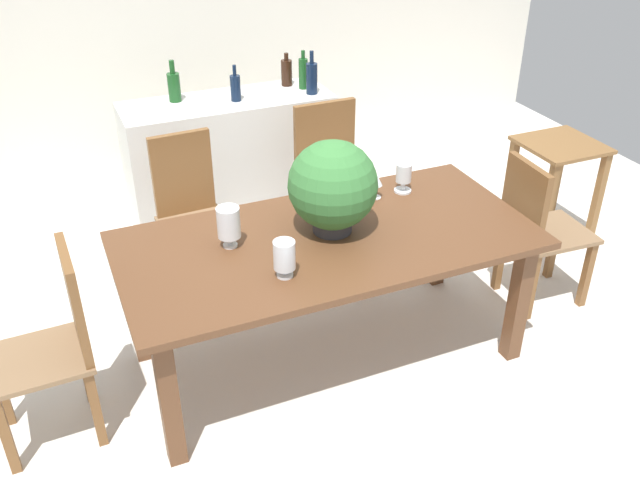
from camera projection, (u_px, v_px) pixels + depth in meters
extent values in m
plane|color=silver|center=(323.00, 350.00, 3.89)|extent=(7.04, 7.04, 0.00)
cube|color=silver|center=(188.00, 14.00, 5.27)|extent=(6.40, 0.10, 2.60)
cube|color=brown|center=(328.00, 240.00, 3.46)|extent=(2.08, 1.01, 0.04)
cube|color=brown|center=(169.00, 401.00, 3.03)|extent=(0.08, 0.08, 0.73)
cube|color=brown|center=(518.00, 302.00, 3.67)|extent=(0.08, 0.08, 0.73)
cube|color=brown|center=(136.00, 303.00, 3.66)|extent=(0.08, 0.08, 0.73)
cube|color=brown|center=(439.00, 232.00, 4.29)|extent=(0.08, 0.08, 0.73)
cube|color=brown|center=(1.00, 388.00, 3.30)|extent=(0.05, 0.05, 0.45)
cube|color=brown|center=(6.00, 435.00, 3.05)|extent=(0.05, 0.05, 0.45)
cube|color=brown|center=(85.00, 365.00, 3.44)|extent=(0.05, 0.05, 0.45)
cube|color=brown|center=(96.00, 408.00, 3.19)|extent=(0.05, 0.05, 0.45)
cube|color=olive|center=(37.00, 360.00, 3.13)|extent=(0.47, 0.42, 0.03)
cube|color=brown|center=(75.00, 300.00, 3.07)|extent=(0.05, 0.37, 0.50)
cube|color=brown|center=(323.00, 250.00, 4.38)|extent=(0.04, 0.04, 0.45)
cube|color=brown|center=(376.00, 238.00, 4.51)|extent=(0.04, 0.04, 0.45)
cube|color=brown|center=(300.00, 222.00, 4.69)|extent=(0.04, 0.04, 0.45)
cube|color=brown|center=(350.00, 211.00, 4.82)|extent=(0.04, 0.04, 0.45)
cube|color=olive|center=(338.00, 198.00, 4.48)|extent=(0.46, 0.47, 0.03)
cube|color=brown|center=(325.00, 144.00, 4.49)|extent=(0.42, 0.04, 0.57)
cube|color=brown|center=(587.00, 274.00, 4.14)|extent=(0.05, 0.05, 0.45)
cube|color=brown|center=(553.00, 247.00, 4.41)|extent=(0.05, 0.05, 0.45)
cube|color=brown|center=(531.00, 287.00, 4.03)|extent=(0.05, 0.05, 0.45)
cube|color=brown|center=(500.00, 258.00, 4.30)|extent=(0.05, 0.05, 0.45)
cube|color=olive|center=(549.00, 233.00, 4.10)|extent=(0.49, 0.43, 0.03)
cube|color=brown|center=(525.00, 202.00, 3.91)|extent=(0.06, 0.38, 0.47)
cube|color=brown|center=(182.00, 281.00, 4.09)|extent=(0.05, 0.05, 0.45)
cube|color=brown|center=(234.00, 267.00, 4.21)|extent=(0.05, 0.05, 0.45)
cube|color=brown|center=(166.00, 252.00, 4.36)|extent=(0.05, 0.05, 0.45)
cube|color=brown|center=(216.00, 241.00, 4.48)|extent=(0.05, 0.05, 0.45)
cube|color=olive|center=(196.00, 227.00, 4.16)|extent=(0.42, 0.45, 0.03)
cube|color=brown|center=(182.00, 173.00, 4.17)|extent=(0.37, 0.06, 0.52)
cylinder|color=#333338|center=(332.00, 223.00, 3.49)|extent=(0.20, 0.20, 0.09)
sphere|color=#387538|center=(333.00, 185.00, 3.38)|extent=(0.45, 0.45, 0.45)
sphere|color=#C64C56|center=(295.00, 189.00, 3.43)|extent=(0.05, 0.05, 0.05)
sphere|color=#C64C56|center=(340.00, 162.00, 3.51)|extent=(0.04, 0.04, 0.04)
sphere|color=#C64C56|center=(316.00, 175.00, 3.50)|extent=(0.04, 0.04, 0.04)
cylinder|color=silver|center=(403.00, 191.00, 3.88)|extent=(0.10, 0.10, 0.01)
cylinder|color=silver|center=(403.00, 185.00, 3.87)|extent=(0.03, 0.03, 0.05)
cylinder|color=silver|center=(404.00, 173.00, 3.83)|extent=(0.09, 0.09, 0.10)
cylinder|color=silver|center=(230.00, 245.00, 3.38)|extent=(0.07, 0.07, 0.01)
cylinder|color=silver|center=(230.00, 240.00, 3.36)|extent=(0.02, 0.02, 0.04)
cylinder|color=silver|center=(229.00, 222.00, 3.31)|extent=(0.11, 0.11, 0.15)
cylinder|color=silver|center=(285.00, 275.00, 3.15)|extent=(0.08, 0.08, 0.01)
cylinder|color=silver|center=(285.00, 271.00, 3.14)|extent=(0.02, 0.02, 0.03)
cylinder|color=silver|center=(284.00, 255.00, 3.10)|extent=(0.10, 0.10, 0.14)
cylinder|color=silver|center=(375.00, 197.00, 3.82)|extent=(0.06, 0.06, 0.00)
cylinder|color=silver|center=(376.00, 191.00, 3.80)|extent=(0.01, 0.01, 0.07)
cone|color=silver|center=(376.00, 179.00, 3.76)|extent=(0.07, 0.07, 0.07)
cube|color=silver|center=(231.00, 162.00, 4.95)|extent=(1.44, 0.51, 0.93)
cylinder|color=#0F1E38|center=(312.00, 79.00, 4.76)|extent=(0.08, 0.08, 0.21)
cylinder|color=#0F1E38|center=(312.00, 57.00, 4.69)|extent=(0.03, 0.03, 0.09)
cylinder|color=#194C1E|center=(303.00, 74.00, 4.86)|extent=(0.06, 0.06, 0.21)
cylinder|color=#194C1E|center=(303.00, 55.00, 4.79)|extent=(0.03, 0.03, 0.06)
cylinder|color=black|center=(287.00, 73.00, 4.92)|extent=(0.08, 0.08, 0.18)
cylinder|color=black|center=(286.00, 57.00, 4.86)|extent=(0.03, 0.03, 0.05)
cylinder|color=#194C1E|center=(174.00, 87.00, 4.64)|extent=(0.08, 0.08, 0.19)
cylinder|color=#194C1E|center=(172.00, 67.00, 4.56)|extent=(0.04, 0.04, 0.09)
cylinder|color=#0F1E38|center=(236.00, 88.00, 4.65)|extent=(0.07, 0.07, 0.17)
cylinder|color=#0F1E38|center=(234.00, 70.00, 4.59)|extent=(0.02, 0.02, 0.07)
cube|color=brown|center=(561.00, 145.00, 4.61)|extent=(0.50, 0.50, 0.02)
cube|color=brown|center=(547.00, 211.00, 4.56)|extent=(0.05, 0.05, 0.69)
cube|color=brown|center=(597.00, 200.00, 4.71)|extent=(0.05, 0.05, 0.69)
cube|color=brown|center=(509.00, 186.00, 4.89)|extent=(0.05, 0.05, 0.69)
cube|color=brown|center=(557.00, 175.00, 5.03)|extent=(0.05, 0.05, 0.69)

